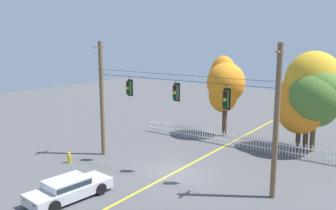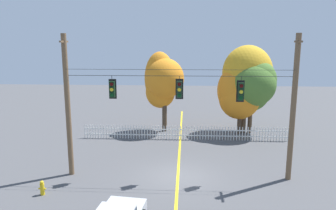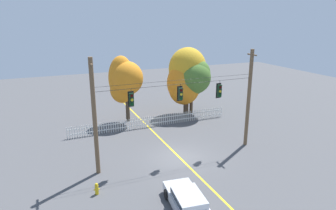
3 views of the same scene
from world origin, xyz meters
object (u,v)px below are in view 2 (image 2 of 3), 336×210
at_px(autumn_maple_near_fence, 162,81).
at_px(fire_hydrant, 42,188).
at_px(traffic_signal_northbound_primary, 241,91).
at_px(autumn_oak_far_east, 247,78).
at_px(autumn_maple_mid, 238,94).
at_px(traffic_signal_northbound_secondary, 179,89).
at_px(traffic_signal_westbound_side, 112,89).
at_px(autumn_maple_far_west, 254,84).

relative_size(autumn_maple_near_fence, fire_hydrant, 9.03).
height_order(traffic_signal_northbound_primary, autumn_oak_far_east, autumn_oak_far_east).
relative_size(autumn_maple_mid, autumn_oak_far_east, 0.76).
xyz_separation_m(traffic_signal_northbound_secondary, traffic_signal_northbound_primary, (3.37, 0.00, -0.09)).
distance_m(traffic_signal_westbound_side, autumn_maple_mid, 12.86).
distance_m(traffic_signal_northbound_secondary, autumn_oak_far_east, 11.35).
bearing_deg(fire_hydrant, autumn_maple_far_west, 42.90).
bearing_deg(traffic_signal_northbound_primary, traffic_signal_westbound_side, -179.99).
height_order(traffic_signal_westbound_side, traffic_signal_northbound_primary, same).
relative_size(autumn_maple_mid, autumn_maple_far_west, 0.91).
relative_size(traffic_signal_westbound_side, autumn_maple_mid, 0.23).
relative_size(traffic_signal_northbound_secondary, traffic_signal_northbound_primary, 0.91).
bearing_deg(autumn_oak_far_east, fire_hydrant, -134.75).
height_order(autumn_maple_far_west, fire_hydrant, autumn_maple_far_west).
xyz_separation_m(autumn_maple_far_west, fire_hydrant, (-12.95, -12.04, -3.89)).
relative_size(traffic_signal_northbound_secondary, autumn_oak_far_east, 0.18).
distance_m(autumn_maple_far_west, fire_hydrant, 18.11).
bearing_deg(fire_hydrant, autumn_oak_far_east, 45.25).
height_order(autumn_maple_near_fence, fire_hydrant, autumn_maple_near_fence).
distance_m(autumn_maple_near_fence, autumn_oak_far_east, 7.21).
height_order(traffic_signal_westbound_side, autumn_oak_far_east, autumn_oak_far_east).
height_order(autumn_maple_mid, autumn_oak_far_east, autumn_oak_far_east).
distance_m(autumn_maple_mid, fire_hydrant, 17.15).
distance_m(traffic_signal_northbound_primary, autumn_oak_far_east, 10.14).
xyz_separation_m(traffic_signal_westbound_side, autumn_maple_near_fence, (2.09, 9.89, -0.74)).
bearing_deg(autumn_maple_far_west, fire_hydrant, -137.10).
bearing_deg(autumn_oak_far_east, autumn_maple_near_fence, -179.92).
height_order(autumn_oak_far_east, fire_hydrant, autumn_oak_far_east).
bearing_deg(autumn_maple_far_west, traffic_signal_northbound_secondary, -122.71).
distance_m(traffic_signal_northbound_secondary, fire_hydrant, 8.85).
xyz_separation_m(traffic_signal_northbound_primary, autumn_maple_near_fence, (-5.05, 9.89, -0.67)).
bearing_deg(autumn_maple_mid, autumn_maple_far_west, -6.43).
distance_m(autumn_oak_far_east, fire_hydrant, 18.24).
xyz_separation_m(traffic_signal_westbound_side, autumn_oak_far_east, (9.30, 9.90, -0.44)).
relative_size(traffic_signal_northbound_primary, autumn_maple_near_fence, 0.21).
distance_m(traffic_signal_northbound_secondary, autumn_maple_near_fence, 10.06).
relative_size(traffic_signal_westbound_side, autumn_oak_far_east, 0.18).
xyz_separation_m(traffic_signal_northbound_secondary, autumn_oak_far_east, (5.53, 9.90, -0.47)).
bearing_deg(autumn_maple_mid, traffic_signal_northbound_secondary, -116.51).
xyz_separation_m(autumn_maple_near_fence, fire_hydrant, (-5.27, -12.58, -4.01)).
xyz_separation_m(autumn_maple_mid, autumn_maple_far_west, (1.27, -0.14, 0.87)).
height_order(traffic_signal_westbound_side, autumn_maple_far_west, autumn_maple_far_west).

